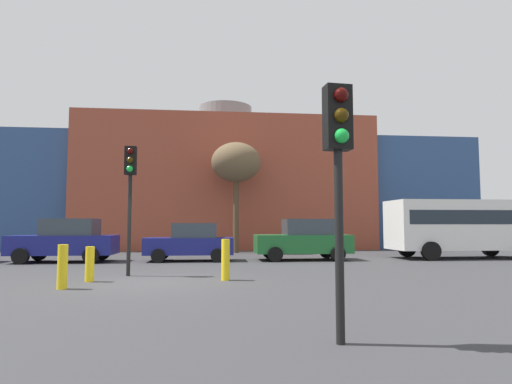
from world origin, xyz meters
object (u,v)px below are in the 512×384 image
bollard_yellow_0 (226,260)px  bollard_yellow_2 (90,264)px  bare_tree_0 (236,163)px  traffic_light_near_right (339,151)px  parked_car_1 (66,240)px  white_bus (462,224)px  traffic_light_island (130,180)px  parked_car_3 (304,240)px  parked_car_2 (191,242)px  bollard_yellow_1 (62,267)px

bollard_yellow_0 → bollard_yellow_2: (-3.78, 0.08, -0.10)m
bare_tree_0 → bollard_yellow_0: 12.76m
traffic_light_near_right → bollard_yellow_2: 8.76m
bare_tree_0 → parked_car_1: bearing=-145.2°
white_bus → bollard_yellow_0: bearing=31.1°
bare_tree_0 → traffic_light_island: bearing=-110.4°
parked_car_3 → traffic_light_near_right: 13.73m
parked_car_2 → traffic_light_near_right: bearing=101.1°
traffic_light_island → bollard_yellow_2: 2.90m
parked_car_3 → bare_tree_0: bearing=-62.2°
parked_car_3 → bollard_yellow_0: size_ratio=3.63×
bare_tree_0 → bollard_yellow_1: size_ratio=5.76×
white_bus → bollard_yellow_0: white_bus is taller
parked_car_1 → bollard_yellow_0: 9.38m
traffic_light_island → white_bus: bearing=109.3°
bollard_yellow_1 → bollard_yellow_2: bearing=78.1°
parked_car_3 → bollard_yellow_2: parked_car_3 is taller
bollard_yellow_0 → traffic_light_island: bearing=155.9°
bollard_yellow_1 → parked_car_2: bearing=71.0°
white_bus → bollard_yellow_2: white_bus is taller
traffic_light_island → bollard_yellow_1: traffic_light_island is taller
parked_car_2 → bollard_yellow_0: size_ratio=3.26×
parked_car_3 → bollard_yellow_2: size_ratio=4.37×
parked_car_1 → traffic_light_near_right: 15.65m
parked_car_1 → traffic_light_island: size_ratio=1.05×
white_bus → bollard_yellow_1: (-15.48, -8.17, -1.08)m
parked_car_2 → traffic_light_near_right: 13.78m
traffic_light_near_right → bollard_yellow_1: bearing=-140.9°
parked_car_3 → bollard_yellow_2: (-7.50, -6.60, -0.43)m
parked_car_2 → bollard_yellow_2: 7.06m
bollard_yellow_2 → bollard_yellow_1: bearing=-101.9°
bollard_yellow_0 → bollard_yellow_2: size_ratio=1.20×
parked_car_1 → parked_car_3: bearing=180.0°
traffic_light_near_right → bollard_yellow_0: size_ratio=3.00×
traffic_light_near_right → traffic_light_island: (-4.28, 8.06, 0.39)m
traffic_light_island → bollard_yellow_1: bearing=-24.8°
bare_tree_0 → bollard_yellow_2: (-4.74, -11.83, -4.59)m
traffic_light_island → parked_car_2: bearing=161.0°
bollard_yellow_0 → bollard_yellow_1: bollard_yellow_0 is taller
parked_car_2 → bollard_yellow_1: parked_car_2 is taller
traffic_light_island → bollard_yellow_2: traffic_light_island is taller
bollard_yellow_0 → bare_tree_0: bearing=85.4°
bare_tree_0 → bollard_yellow_0: bearing=-94.6°
traffic_light_island → bollard_yellow_1: (-1.10, -2.60, -2.43)m
traffic_light_near_right → bollard_yellow_1: size_ratio=3.21×
bare_tree_0 → white_bus: bearing=-25.6°
bare_tree_0 → bollard_yellow_1: bearing=-110.9°
traffic_light_near_right → bollard_yellow_2: traffic_light_near_right is taller
parked_car_2 → bollard_yellow_1: bearing=71.0°
white_bus → traffic_light_island: 15.49m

